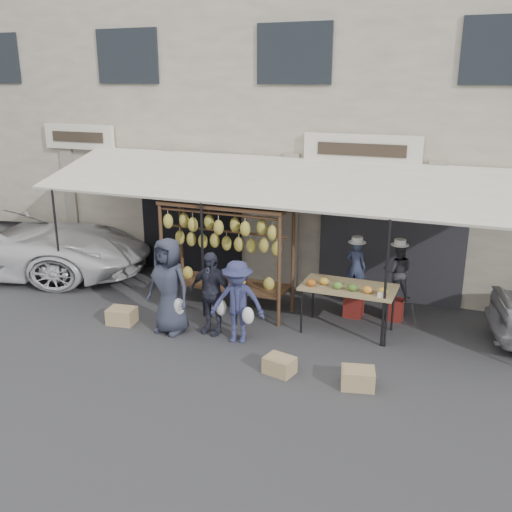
% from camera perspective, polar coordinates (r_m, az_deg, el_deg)
% --- Properties ---
extents(ground_plane, '(90.00, 90.00, 0.00)m').
position_cam_1_polar(ground_plane, '(10.10, -3.07, -9.27)').
color(ground_plane, '#2D2D30').
extents(shophouse, '(24.00, 6.15, 7.30)m').
position_cam_1_polar(shophouse, '(15.18, 7.44, 13.90)').
color(shophouse, beige).
rests_on(shophouse, ground_plane).
extents(awning, '(10.00, 2.35, 2.92)m').
position_cam_1_polar(awning, '(11.30, 1.69, 7.41)').
color(awning, silver).
rests_on(awning, ground_plane).
extents(banana_rack, '(2.60, 0.90, 2.24)m').
position_cam_1_polar(banana_rack, '(11.18, -3.08, 2.01)').
color(banana_rack, '#311C10').
rests_on(banana_rack, ground_plane).
extents(produce_table, '(1.70, 0.90, 1.04)m').
position_cam_1_polar(produce_table, '(10.51, 9.17, -3.21)').
color(produce_table, '#9E8C5F').
rests_on(produce_table, ground_plane).
extents(vendor_left, '(0.41, 0.28, 1.06)m').
position_cam_1_polar(vendor_left, '(11.21, 9.95, -1.09)').
color(vendor_left, '#2C3451').
rests_on(vendor_left, stool_left).
extents(vendor_right, '(0.62, 0.53, 1.13)m').
position_cam_1_polar(vendor_right, '(11.22, 14.00, -1.53)').
color(vendor_right, '#2D2D33').
rests_on(vendor_right, stool_right).
extents(customer_left, '(0.95, 0.69, 1.80)m').
position_cam_1_polar(customer_left, '(10.53, -8.70, -2.97)').
color(customer_left, '#2C2F3F').
rests_on(customer_left, ground_plane).
extents(customer_mid, '(0.96, 0.52, 1.56)m').
position_cam_1_polar(customer_mid, '(10.45, -4.52, -3.69)').
color(customer_mid, '#2E2F3F').
rests_on(customer_mid, ground_plane).
extents(customer_right, '(1.06, 0.73, 1.51)m').
position_cam_1_polar(customer_right, '(10.07, -1.86, -4.61)').
color(customer_right, navy).
rests_on(customer_right, ground_plane).
extents(stool_left, '(0.40, 0.40, 0.49)m').
position_cam_1_polar(stool_left, '(11.48, 9.75, -4.77)').
color(stool_left, maroon).
rests_on(stool_left, ground_plane).
extents(stool_right, '(0.37, 0.37, 0.42)m').
position_cam_1_polar(stool_right, '(11.49, 13.72, -5.20)').
color(stool_right, maroon).
rests_on(stool_right, ground_plane).
extents(crate_near_a, '(0.53, 0.44, 0.28)m').
position_cam_1_polar(crate_near_a, '(9.28, 2.37, -10.85)').
color(crate_near_a, tan).
rests_on(crate_near_a, ground_plane).
extents(crate_near_b, '(0.58, 0.49, 0.30)m').
position_cam_1_polar(crate_near_b, '(9.02, 10.15, -11.94)').
color(crate_near_b, tan).
rests_on(crate_near_b, ground_plane).
extents(crate_far, '(0.56, 0.46, 0.31)m').
position_cam_1_polar(crate_far, '(11.32, -13.27, -5.84)').
color(crate_far, tan).
rests_on(crate_far, ground_plane).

